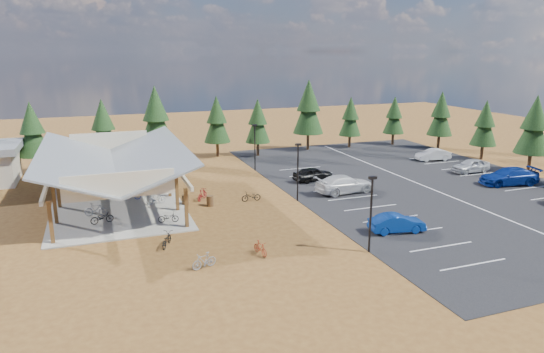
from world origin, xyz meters
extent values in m
plane|color=brown|center=(0.00, 0.00, 0.00)|extent=(140.00, 140.00, 0.00)
cube|color=black|center=(18.50, 3.00, 0.02)|extent=(27.00, 44.00, 0.04)
cube|color=gray|center=(-10.00, 7.00, 0.05)|extent=(10.60, 18.60, 0.10)
cube|color=#4F3016|center=(-14.60, -1.40, 1.60)|extent=(0.25, 0.25, 3.00)
cube|color=#4F3016|center=(-14.60, 2.80, 1.60)|extent=(0.25, 0.25, 3.00)
cube|color=#4F3016|center=(-14.60, 7.00, 1.60)|extent=(0.25, 0.25, 3.00)
cube|color=#4F3016|center=(-14.60, 11.20, 1.60)|extent=(0.25, 0.25, 3.00)
cube|color=#4F3016|center=(-14.60, 15.40, 1.60)|extent=(0.25, 0.25, 3.00)
cube|color=#4F3016|center=(-5.40, -1.40, 1.60)|extent=(0.25, 0.25, 3.00)
cube|color=#4F3016|center=(-5.40, 2.80, 1.60)|extent=(0.25, 0.25, 3.00)
cube|color=#4F3016|center=(-5.40, 7.00, 1.60)|extent=(0.25, 0.25, 3.00)
cube|color=#4F3016|center=(-5.40, 11.20, 1.60)|extent=(0.25, 0.25, 3.00)
cube|color=#4F3016|center=(-5.40, 15.40, 1.60)|extent=(0.25, 0.25, 3.00)
cube|color=beige|center=(-15.00, 7.00, 3.10)|extent=(0.22, 18.00, 0.35)
cube|color=beige|center=(-5.00, 7.00, 3.10)|extent=(0.22, 18.00, 0.35)
cube|color=slate|center=(-12.90, 7.00, 4.00)|extent=(5.85, 19.40, 2.13)
cube|color=slate|center=(-7.10, 7.00, 4.00)|extent=(5.85, 19.40, 2.13)
cube|color=beige|center=(-10.00, -2.00, 3.90)|extent=(7.50, 0.15, 1.80)
cube|color=beige|center=(-10.00, 16.00, 3.90)|extent=(7.50, 0.15, 1.80)
cylinder|color=black|center=(5.00, -10.00, 2.50)|extent=(0.14, 0.14, 5.00)
cube|color=black|center=(5.00, -10.00, 5.05)|extent=(0.50, 0.25, 0.18)
cylinder|color=black|center=(5.00, 2.00, 2.50)|extent=(0.14, 0.14, 5.00)
cube|color=black|center=(5.00, 2.00, 5.05)|extent=(0.50, 0.25, 0.18)
cylinder|color=black|center=(5.00, 14.00, 2.50)|extent=(0.14, 0.14, 5.00)
cube|color=black|center=(5.00, 14.00, 5.05)|extent=(0.50, 0.25, 0.18)
cylinder|color=#51361D|center=(-2.57, 3.21, 0.45)|extent=(0.60, 0.60, 0.90)
cylinder|color=#51361D|center=(-4.50, 4.17, 0.45)|extent=(0.60, 0.60, 0.90)
cylinder|color=#382314|center=(-17.58, 21.13, 0.94)|extent=(0.36, 0.36, 1.88)
cone|color=black|center=(-17.58, 21.13, 4.14)|extent=(3.31, 3.31, 4.52)
cone|color=black|center=(-17.58, 21.13, 6.03)|extent=(2.56, 2.56, 3.39)
cylinder|color=#382314|center=(-10.43, 21.10, 0.95)|extent=(0.36, 0.36, 1.90)
cone|color=black|center=(-10.43, 21.10, 4.18)|extent=(3.34, 3.34, 4.56)
cone|color=black|center=(-10.43, 21.10, 6.08)|extent=(2.58, 2.58, 3.42)
cylinder|color=#382314|center=(-4.61, 21.20, 1.11)|extent=(0.36, 0.36, 2.22)
cone|color=black|center=(-4.61, 21.20, 4.87)|extent=(3.90, 3.90, 5.32)
cone|color=black|center=(-4.61, 21.20, 7.09)|extent=(3.01, 3.01, 3.99)
cylinder|color=#382314|center=(2.90, 22.65, 0.93)|extent=(0.36, 0.36, 1.85)
cone|color=black|center=(2.90, 22.65, 4.08)|extent=(3.26, 3.26, 4.45)
cone|color=black|center=(2.90, 22.65, 5.93)|extent=(2.52, 2.52, 3.34)
cylinder|color=#382314|center=(7.76, 21.26, 0.88)|extent=(0.36, 0.36, 1.75)
cone|color=black|center=(7.76, 21.26, 3.86)|extent=(3.09, 3.09, 4.21)
cone|color=black|center=(7.76, 21.26, 5.61)|extent=(2.39, 2.39, 3.16)
cylinder|color=#382314|center=(15.26, 22.64, 1.14)|extent=(0.36, 0.36, 2.28)
cone|color=black|center=(15.26, 22.64, 5.01)|extent=(4.01, 4.01, 5.46)
cone|color=black|center=(15.26, 22.64, 7.28)|extent=(3.09, 3.09, 4.10)
cylinder|color=#382314|center=(21.32, 22.22, 0.85)|extent=(0.36, 0.36, 1.69)
cone|color=black|center=(21.32, 22.22, 3.72)|extent=(2.97, 2.97, 4.06)
cone|color=black|center=(21.32, 22.22, 5.41)|extent=(2.30, 2.30, 3.04)
cylinder|color=#382314|center=(28.05, 21.92, 0.83)|extent=(0.36, 0.36, 1.66)
cone|color=black|center=(28.05, 21.92, 3.65)|extent=(2.92, 2.92, 3.98)
cone|color=black|center=(28.05, 21.92, 5.30)|extent=(2.25, 2.25, 2.98)
cylinder|color=#382314|center=(33.09, 3.27, 1.02)|extent=(0.36, 0.36, 2.04)
cone|color=black|center=(33.09, 3.27, 4.49)|extent=(3.60, 3.60, 4.90)
cone|color=black|center=(33.09, 3.27, 6.54)|extent=(2.78, 2.78, 3.68)
cylinder|color=#382314|center=(32.83, 10.02, 0.88)|extent=(0.36, 0.36, 1.76)
cone|color=black|center=(32.83, 10.02, 3.87)|extent=(3.10, 3.10, 4.22)
cone|color=black|center=(32.83, 10.02, 5.63)|extent=(2.39, 2.39, 3.17)
cylinder|color=#382314|center=(32.14, 17.23, 0.94)|extent=(0.36, 0.36, 1.89)
cone|color=black|center=(32.14, 17.23, 4.16)|extent=(3.33, 3.33, 4.53)
cone|color=black|center=(32.14, 17.23, 6.05)|extent=(2.57, 2.57, 3.40)
imported|color=black|center=(-11.33, 1.54, 0.55)|extent=(1.80, 0.93, 0.90)
imported|color=gray|center=(-11.75, 3.43, 0.64)|extent=(1.87, 0.99, 1.08)
imported|color=#131D9C|center=(-13.36, 9.80, 0.51)|extent=(1.56, 0.59, 0.81)
imported|color=#983222|center=(-13.07, 12.45, 0.60)|extent=(1.71, 0.91, 0.99)
imported|color=black|center=(-6.57, 0.01, 0.51)|extent=(1.62, 0.81, 0.81)
imported|color=gray|center=(-6.86, 5.00, 0.60)|extent=(1.74, 0.84, 1.01)
imported|color=#253B93|center=(-8.80, 7.00, 0.54)|extent=(1.72, 0.70, 0.88)
imported|color=#A0240D|center=(-8.60, 12.58, 0.56)|extent=(1.59, 0.91, 0.92)
imported|color=#9F2D16|center=(-1.85, -7.97, 0.47)|extent=(0.77, 1.62, 0.94)
imported|color=black|center=(-7.35, -4.50, 0.49)|extent=(1.34, 1.97, 0.98)
imported|color=gray|center=(-5.70, -8.71, 0.49)|extent=(1.70, 0.94, 0.99)
imported|color=maroon|center=(-2.83, 5.16, 0.51)|extent=(1.44, 1.62, 1.02)
imported|color=black|center=(1.13, 3.28, 0.45)|extent=(1.72, 0.64, 0.90)
imported|color=navy|center=(8.76, -7.59, 0.71)|extent=(4.25, 2.06, 1.34)
imported|color=silver|center=(10.08, 2.79, 0.86)|extent=(5.77, 2.66, 1.63)
imported|color=black|center=(9.10, 7.61, 0.75)|extent=(4.36, 2.18, 1.43)
imported|color=navy|center=(26.60, -0.32, 0.88)|extent=(6.11, 3.40, 1.68)
imported|color=#AAADB3|center=(26.66, 4.99, 0.78)|extent=(4.45, 1.99, 1.49)
imported|color=silver|center=(26.67, 11.35, 0.73)|extent=(4.34, 1.88, 1.39)
camera|label=1|loc=(-11.15, -35.61, 12.79)|focal=32.00mm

